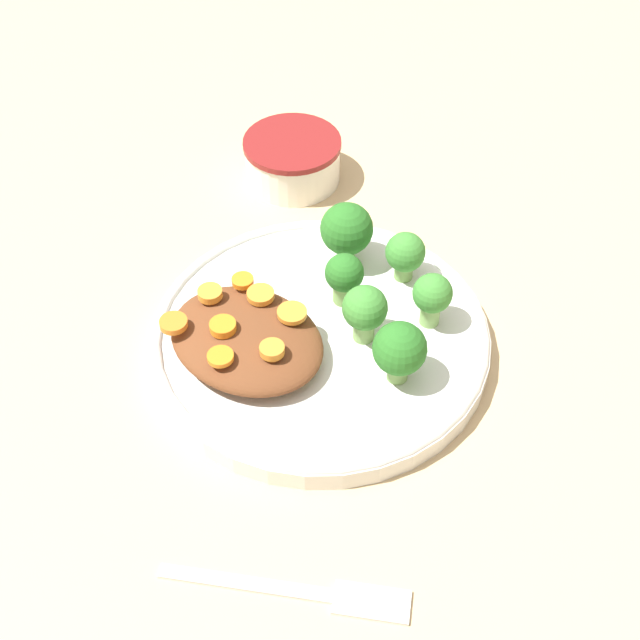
% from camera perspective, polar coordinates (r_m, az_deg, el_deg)
% --- Properties ---
extents(ground_plane, '(4.00, 4.00, 0.00)m').
position_cam_1_polar(ground_plane, '(0.75, -0.00, -1.75)').
color(ground_plane, tan).
extents(plate, '(0.28, 0.28, 0.02)m').
position_cam_1_polar(plate, '(0.74, -0.00, -1.12)').
color(plate, silver).
rests_on(plate, ground_plane).
extents(dip_bowl, '(0.10, 0.10, 0.05)m').
position_cam_1_polar(dip_bowl, '(0.91, -1.77, 10.36)').
color(dip_bowl, white).
rests_on(dip_bowl, ground_plane).
extents(stew_mound, '(0.13, 0.11, 0.03)m').
position_cam_1_polar(stew_mound, '(0.72, -4.72, -1.23)').
color(stew_mound, brown).
rests_on(stew_mound, plate).
extents(broccoli_floret_0, '(0.04, 0.04, 0.06)m').
position_cam_1_polar(broccoli_floret_0, '(0.69, 5.11, -1.94)').
color(broccoli_floret_0, '#759E51').
rests_on(broccoli_floret_0, plate).
extents(broccoli_floret_1, '(0.03, 0.03, 0.05)m').
position_cam_1_polar(broccoli_floret_1, '(0.73, 7.19, 1.52)').
color(broccoli_floret_1, '#7FA85B').
rests_on(broccoli_floret_1, plate).
extents(broccoli_floret_2, '(0.03, 0.03, 0.05)m').
position_cam_1_polar(broccoli_floret_2, '(0.75, 1.56, 2.83)').
color(broccoli_floret_2, '#759E51').
rests_on(broccoli_floret_2, plate).
extents(broccoli_floret_3, '(0.04, 0.04, 0.05)m').
position_cam_1_polar(broccoli_floret_3, '(0.77, 5.48, 4.23)').
color(broccoli_floret_3, '#759E51').
rests_on(broccoli_floret_3, plate).
extents(broccoli_floret_4, '(0.04, 0.04, 0.05)m').
position_cam_1_polar(broccoli_floret_4, '(0.71, 2.88, 0.62)').
color(broccoli_floret_4, '#7FA85B').
rests_on(broccoli_floret_4, plate).
extents(broccoli_floret_5, '(0.05, 0.05, 0.06)m').
position_cam_1_polar(broccoli_floret_5, '(0.78, 1.72, 5.77)').
color(broccoli_floret_5, '#7FA85B').
rests_on(broccoli_floret_5, plate).
extents(carrot_slice_0, '(0.02, 0.02, 0.00)m').
position_cam_1_polar(carrot_slice_0, '(0.71, -1.80, 0.46)').
color(carrot_slice_0, orange).
rests_on(carrot_slice_0, stew_mound).
extents(carrot_slice_1, '(0.02, 0.02, 0.00)m').
position_cam_1_polar(carrot_slice_1, '(0.74, -4.97, 2.53)').
color(carrot_slice_1, orange).
rests_on(carrot_slice_1, stew_mound).
extents(carrot_slice_2, '(0.02, 0.02, 0.01)m').
position_cam_1_polar(carrot_slice_2, '(0.73, -7.06, 1.71)').
color(carrot_slice_2, orange).
rests_on(carrot_slice_2, stew_mound).
extents(carrot_slice_3, '(0.02, 0.02, 0.00)m').
position_cam_1_polar(carrot_slice_3, '(0.69, -6.39, -2.34)').
color(carrot_slice_3, orange).
rests_on(carrot_slice_3, stew_mound).
extents(carrot_slice_4, '(0.02, 0.02, 0.01)m').
position_cam_1_polar(carrot_slice_4, '(0.68, -2.84, -2.06)').
color(carrot_slice_4, orange).
rests_on(carrot_slice_4, stew_mound).
extents(carrot_slice_5, '(0.02, 0.02, 0.01)m').
position_cam_1_polar(carrot_slice_5, '(0.71, -6.24, -0.41)').
color(carrot_slice_5, orange).
rests_on(carrot_slice_5, stew_mound).
extents(carrot_slice_6, '(0.02, 0.02, 0.01)m').
position_cam_1_polar(carrot_slice_6, '(0.71, -9.36, -0.19)').
color(carrot_slice_6, orange).
rests_on(carrot_slice_6, stew_mound).
extents(carrot_slice_7, '(0.02, 0.02, 0.01)m').
position_cam_1_polar(carrot_slice_7, '(0.73, -3.82, 1.63)').
color(carrot_slice_7, orange).
rests_on(carrot_slice_7, stew_mound).
extents(fork, '(0.16, 0.10, 0.01)m').
position_cam_1_polar(fork, '(0.63, -0.71, -17.01)').
color(fork, silver).
rests_on(fork, ground_plane).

